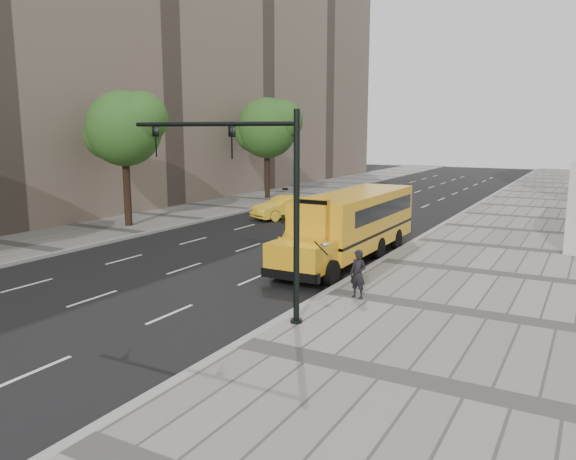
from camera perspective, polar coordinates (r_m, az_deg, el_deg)
The scene contains 12 objects.
ground at distance 27.81m, azimuth -2.32°, elevation -1.99°, with size 140.00×140.00×0.00m, color black.
sidewalk_museum at distance 24.02m, azimuth 23.05°, elevation -4.55°, with size 12.00×140.00×0.15m, color gray.
sidewalk_far at distance 34.71m, azimuth -18.04°, elevation 0.07°, with size 6.00×140.00×0.15m, color gray.
curb_museum at distance 25.27m, azimuth 9.41°, elevation -3.17°, with size 0.30×140.00×0.15m, color gray.
curb_far at distance 32.60m, azimuth -14.43°, elevation -0.38°, with size 0.30×140.00×0.15m, color gray.
tree_b at distance 34.77m, azimuth -16.23°, elevation 9.93°, with size 4.97×4.42×8.13m.
tree_c at distance 47.69m, azimuth -2.05°, elevation 10.37°, with size 5.65×5.02×8.53m.
school_bus at distance 25.86m, azimuth 6.71°, elevation 1.02°, with size 2.96×11.56×3.19m.
taxi_near at distance 26.34m, azimuth 0.92°, elevation -1.08°, with size 1.68×4.17×1.42m, color yellow.
taxi_far at distance 37.47m, azimuth -0.28°, elevation 2.34°, with size 1.62×4.65×1.53m, color yellow.
pedestrian at distance 19.28m, azimuth 7.13°, elevation -4.46°, with size 0.61×0.40×1.68m, color black.
traffic_signal at distance 16.82m, azimuth -3.37°, elevation 4.22°, with size 6.18×0.36×6.40m.
Camera 1 is at (14.14, -23.23, 5.80)m, focal length 35.00 mm.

